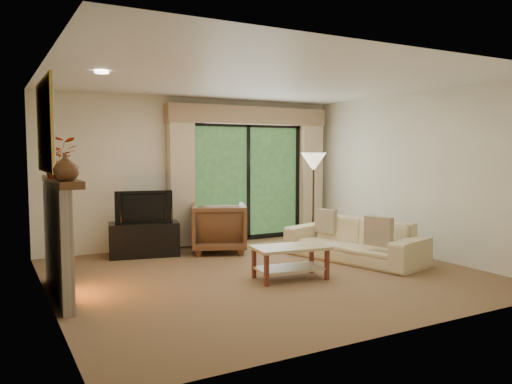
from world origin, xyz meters
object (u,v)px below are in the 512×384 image
media_console (144,239)px  armchair (219,227)px  sofa (354,240)px  coffee_table (290,263)px

media_console → armchair: (1.18, -0.27, 0.14)m
sofa → coffee_table: (-1.47, -0.49, -0.10)m
media_console → sofa: (2.74, -1.84, 0.04)m
media_console → coffee_table: size_ratio=1.12×
armchair → coffee_table: size_ratio=0.93×
media_console → sofa: size_ratio=0.50×
coffee_table → media_console: bearing=126.1°
coffee_table → armchair: bearing=100.0°
media_console → armchair: bearing=-0.5°
media_console → sofa: 3.30m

